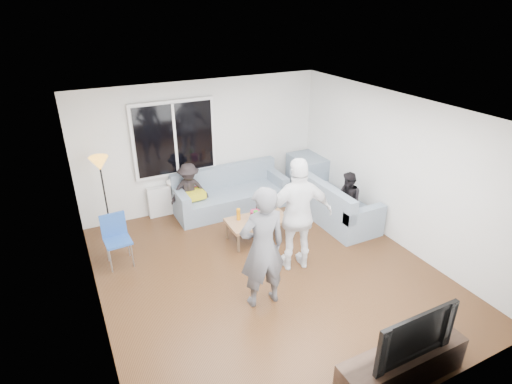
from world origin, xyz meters
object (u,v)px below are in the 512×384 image
coffee_table (258,229)px  spectator_right (348,201)px  sofa_right_section (334,198)px  sofa_back_section (231,190)px  spectator_back (189,191)px  tv_console (402,366)px  player_right (298,215)px  player_left (263,248)px  television (409,331)px  floor_lamp (106,199)px  side_chair (118,242)px

coffee_table → spectator_right: size_ratio=0.99×
spectator_right → sofa_right_section: bearing=-172.8°
sofa_back_section → spectator_back: spectator_back is taller
coffee_table → tv_console: tv_console is taller
coffee_table → player_right: (0.18, -1.03, 0.74)m
player_left → spectator_right: 2.71m
sofa_right_section → spectator_back: size_ratio=1.74×
spectator_right → television: (-1.64, -3.11, 0.19)m
sofa_right_section → player_left: player_left is taller
tv_console → television: size_ratio=1.50×
player_left → tv_console: player_left is taller
floor_lamp → television: 5.32m
side_chair → floor_lamp: bearing=86.6°
coffee_table → side_chair: size_ratio=1.28×
sofa_back_section → floor_lamp: bearing=-179.1°
floor_lamp → television: (2.43, -4.73, -0.03)m
spectator_back → television: (0.88, -4.80, 0.17)m
player_right → spectator_right: bearing=-143.0°
player_right → television: size_ratio=1.76×
player_right → sofa_right_section: bearing=-131.2°
sofa_right_section → player_right: player_right is taller
coffee_table → side_chair: (-2.38, 0.31, 0.23)m
player_left → player_right: size_ratio=0.97×
side_chair → tv_console: 4.51m
spectator_right → spectator_back: size_ratio=0.97×
side_chair → television: 4.52m
floor_lamp → player_left: (1.66, -2.81, 0.13)m
sofa_back_section → spectator_back: (-0.86, 0.03, 0.15)m
floor_lamp → tv_console: floor_lamp is taller
sofa_right_section → coffee_table: bearing=91.1°
spectator_back → sofa_back_section: bearing=4.3°
sofa_back_section → coffee_table: 1.31m
side_chair → television: bearing=-60.7°
player_right → sofa_back_section: bearing=-72.8°
sofa_right_section → spectator_right: size_ratio=1.80×
player_left → spectator_back: 2.90m
spectator_right → player_left: bearing=-56.6°
side_chair → player_right: bearing=-31.1°
side_chair → floor_lamp: (0.00, 0.94, 0.35)m
floor_lamp → tv_console: size_ratio=0.97×
coffee_table → television: 3.53m
tv_console → sofa_right_section: bearing=65.1°
player_left → sofa_back_section: bearing=-101.8°
player_left → floor_lamp: bearing=-56.5°
coffee_table → television: (0.06, -3.48, 0.55)m
sofa_back_section → coffee_table: sofa_back_section is taller
sofa_back_section → sofa_right_section: bearing=-37.1°
tv_console → player_right: bearing=87.1°
player_right → television: 2.46m
spectator_back → television: size_ratio=1.08×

